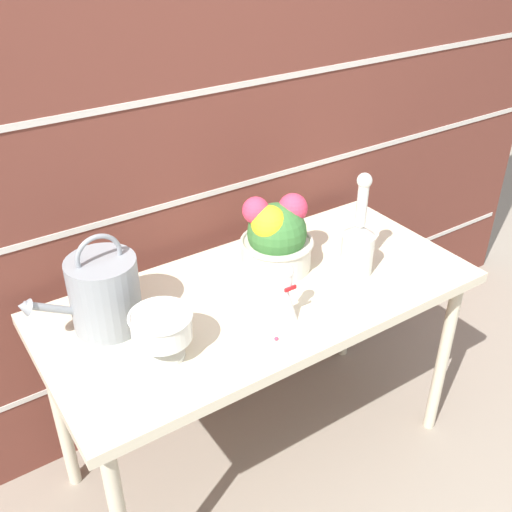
{
  "coord_description": "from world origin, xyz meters",
  "views": [
    {
      "loc": [
        -0.88,
        -1.28,
        1.83
      ],
      "look_at": [
        0.0,
        0.03,
        0.86
      ],
      "focal_mm": 42.0,
      "sensor_mm": 36.0,
      "label": 1
    }
  ],
  "objects_px": {
    "watering_can": "(104,293)",
    "glass_decanter": "(358,243)",
    "crystal_pedestal_bowl": "(162,328)",
    "flower_planter": "(276,237)",
    "figurine_vase": "(286,299)"
  },
  "relations": [
    {
      "from": "crystal_pedestal_bowl",
      "to": "figurine_vase",
      "type": "relative_size",
      "value": 0.91
    },
    {
      "from": "figurine_vase",
      "to": "glass_decanter",
      "type": "bearing_deg",
      "value": 13.42
    },
    {
      "from": "crystal_pedestal_bowl",
      "to": "flower_planter",
      "type": "xyz_separation_m",
      "value": [
        0.52,
        0.2,
        0.02
      ]
    },
    {
      "from": "crystal_pedestal_bowl",
      "to": "figurine_vase",
      "type": "height_order",
      "value": "figurine_vase"
    },
    {
      "from": "glass_decanter",
      "to": "figurine_vase",
      "type": "relative_size",
      "value": 1.88
    },
    {
      "from": "flower_planter",
      "to": "glass_decanter",
      "type": "xyz_separation_m",
      "value": [
        0.2,
        -0.17,
        -0.0
      ]
    },
    {
      "from": "watering_can",
      "to": "crystal_pedestal_bowl",
      "type": "xyz_separation_m",
      "value": [
        0.08,
        -0.21,
        -0.02
      ]
    },
    {
      "from": "watering_can",
      "to": "glass_decanter",
      "type": "height_order",
      "value": "glass_decanter"
    },
    {
      "from": "watering_can",
      "to": "crystal_pedestal_bowl",
      "type": "distance_m",
      "value": 0.23
    },
    {
      "from": "crystal_pedestal_bowl",
      "to": "flower_planter",
      "type": "distance_m",
      "value": 0.55
    },
    {
      "from": "watering_can",
      "to": "figurine_vase",
      "type": "height_order",
      "value": "watering_can"
    },
    {
      "from": "flower_planter",
      "to": "watering_can",
      "type": "bearing_deg",
      "value": 178.85
    },
    {
      "from": "crystal_pedestal_bowl",
      "to": "glass_decanter",
      "type": "height_order",
      "value": "glass_decanter"
    },
    {
      "from": "glass_decanter",
      "to": "figurine_vase",
      "type": "height_order",
      "value": "glass_decanter"
    },
    {
      "from": "flower_planter",
      "to": "figurine_vase",
      "type": "height_order",
      "value": "flower_planter"
    }
  ]
}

